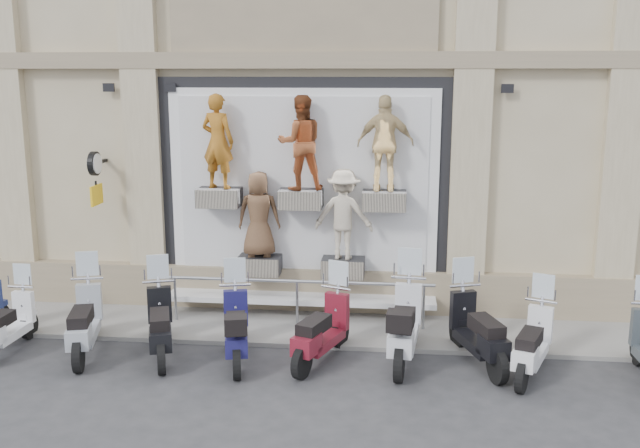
# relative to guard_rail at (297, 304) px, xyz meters

# --- Properties ---
(ground) EXTENTS (90.00, 90.00, 0.00)m
(ground) POSITION_rel_guard_rail_xyz_m (0.00, -2.00, -0.47)
(ground) COLOR #303032
(ground) RESTS_ON ground
(sidewalk) EXTENTS (16.00, 2.20, 0.08)m
(sidewalk) POSITION_rel_guard_rail_xyz_m (0.00, 0.10, -0.43)
(sidewalk) COLOR gray
(sidewalk) RESTS_ON ground
(building) EXTENTS (14.00, 8.60, 12.00)m
(building) POSITION_rel_guard_rail_xyz_m (0.00, 5.00, 5.54)
(building) COLOR #C6B690
(building) RESTS_ON ground
(shop_vitrine) EXTENTS (5.60, 0.87, 4.30)m
(shop_vitrine) POSITION_rel_guard_rail_xyz_m (0.09, 0.74, 1.97)
(shop_vitrine) COLOR black
(shop_vitrine) RESTS_ON ground
(guard_rail) EXTENTS (5.06, 0.10, 0.93)m
(guard_rail) POSITION_rel_guard_rail_xyz_m (0.00, 0.00, 0.00)
(guard_rail) COLOR #9EA0A5
(guard_rail) RESTS_ON ground
(clock_sign_bracket) EXTENTS (0.10, 0.80, 1.02)m
(clock_sign_bracket) POSITION_rel_guard_rail_xyz_m (-3.90, 0.47, 2.34)
(clock_sign_bracket) COLOR black
(clock_sign_bracket) RESTS_ON ground
(scooter_b) EXTENTS (0.55, 1.73, 1.39)m
(scooter_b) POSITION_rel_guard_rail_xyz_m (-4.69, -1.64, 0.23)
(scooter_b) COLOR white
(scooter_b) RESTS_ON ground
(scooter_c) EXTENTS (1.09, 2.08, 1.62)m
(scooter_c) POSITION_rel_guard_rail_xyz_m (-3.35, -1.62, 0.34)
(scooter_c) COLOR #959BA2
(scooter_c) RESTS_ON ground
(scooter_d) EXTENTS (1.17, 2.04, 1.59)m
(scooter_d) POSITION_rel_guard_rail_xyz_m (-2.06, -1.57, 0.33)
(scooter_d) COLOR black
(scooter_d) RESTS_ON ground
(scooter_e) EXTENTS (0.99, 2.02, 1.58)m
(scooter_e) POSITION_rel_guard_rail_xyz_m (-0.78, -1.62, 0.32)
(scooter_e) COLOR #17154C
(scooter_e) RESTS_ON ground
(scooter_f) EXTENTS (1.19, 1.99, 1.56)m
(scooter_f) POSITION_rel_guard_rail_xyz_m (0.62, -1.52, 0.31)
(scooter_f) COLOR maroon
(scooter_f) RESTS_ON ground
(scooter_g) EXTENTS (0.84, 2.20, 1.74)m
(scooter_g) POSITION_rel_guard_rail_xyz_m (1.95, -1.35, 0.41)
(scooter_g) COLOR silver
(scooter_g) RESTS_ON ground
(scooter_h) EXTENTS (1.20, 2.08, 1.63)m
(scooter_h) POSITION_rel_guard_rail_xyz_m (3.12, -1.35, 0.35)
(scooter_h) COLOR black
(scooter_h) RESTS_ON ground
(scooter_i) EXTENTS (1.18, 1.91, 1.50)m
(scooter_i) POSITION_rel_guard_rail_xyz_m (3.91, -1.70, 0.28)
(scooter_i) COLOR silver
(scooter_i) RESTS_ON ground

